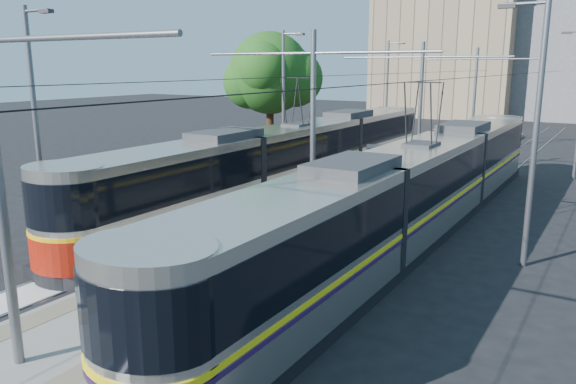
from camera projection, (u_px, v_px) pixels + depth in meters
The scene contains 12 objects.
ground at pixel (162, 305), 14.58m from camera, with size 160.00×160.00×0.00m, color black.
platform at pixel (397, 184), 28.69m from camera, with size 4.00×50.00×0.30m, color gray.
tactile_strip_left at pixel (371, 178), 29.39m from camera, with size 0.70×50.00×0.01m, color gray.
tactile_strip_right at pixel (425, 184), 27.91m from camera, with size 0.70×50.00×0.01m, color gray.
rails at pixel (397, 186), 28.72m from camera, with size 8.71×70.00×0.03m.
tram_left at pixel (297, 159), 26.85m from camera, with size 2.43×27.95×5.50m.
tram_right at pixel (419, 185), 20.18m from camera, with size 2.43×28.59×5.50m.
catenary at pixel (379, 100), 25.35m from camera, with size 9.20×70.00×7.00m.
street_lamps at pixel (426, 100), 31.12m from camera, with size 15.18×38.22×8.00m.
shelter at pixel (374, 176), 22.81m from camera, with size 1.15×1.37×2.60m.
tree at pixel (276, 75), 34.93m from camera, with size 5.60×5.17×8.13m.
building_left at pixel (449, 54), 67.95m from camera, with size 16.32×12.24×14.74m.
Camera 1 is at (9.88, -9.87, 6.08)m, focal length 35.00 mm.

